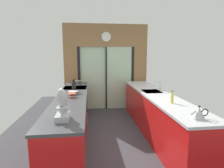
% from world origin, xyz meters
% --- Properties ---
extents(ground_plane, '(5.04, 7.60, 0.02)m').
position_xyz_m(ground_plane, '(0.00, 0.60, -0.01)').
color(ground_plane, '#38383D').
extents(back_wall_unit, '(2.64, 0.12, 2.70)m').
position_xyz_m(back_wall_unit, '(0.00, 2.40, 1.53)').
color(back_wall_unit, olive).
rests_on(back_wall_unit, ground_plane).
extents(left_counter_run, '(0.62, 3.80, 0.92)m').
position_xyz_m(left_counter_run, '(-0.91, 0.13, 0.47)').
color(left_counter_run, red).
rests_on(left_counter_run, ground_plane).
extents(right_counter_run, '(0.62, 3.80, 0.92)m').
position_xyz_m(right_counter_run, '(0.91, 0.30, 0.46)').
color(right_counter_run, red).
rests_on(right_counter_run, ground_plane).
extents(sink_faucet, '(0.19, 0.02, 0.24)m').
position_xyz_m(sink_faucet, '(1.05, 0.55, 1.08)').
color(sink_faucet, '#B7BABC').
rests_on(sink_faucet, right_counter_run).
extents(oven_range, '(0.60, 0.60, 0.92)m').
position_xyz_m(oven_range, '(-0.91, 1.25, 0.46)').
color(oven_range, '#B7BABC').
rests_on(oven_range, ground_plane).
extents(mixing_bowl_near, '(0.19, 0.19, 0.08)m').
position_xyz_m(mixing_bowl_near, '(-0.89, 0.14, 0.96)').
color(mixing_bowl_near, '#BC4C38').
rests_on(mixing_bowl_near, left_counter_run).
extents(mixing_bowl_mid, '(0.21, 0.21, 0.07)m').
position_xyz_m(mixing_bowl_mid, '(-0.89, 0.41, 0.96)').
color(mixing_bowl_mid, silver).
rests_on(mixing_bowl_mid, left_counter_run).
extents(mixing_bowl_far, '(0.21, 0.21, 0.07)m').
position_xyz_m(mixing_bowl_far, '(-0.89, 2.03, 0.96)').
color(mixing_bowl_far, silver).
rests_on(mixing_bowl_far, left_counter_run).
extents(knife_block, '(0.08, 0.14, 0.30)m').
position_xyz_m(knife_block, '(-0.89, 0.67, 1.03)').
color(knife_block, black).
rests_on(knife_block, left_counter_run).
extents(stand_mixer, '(0.17, 0.27, 0.42)m').
position_xyz_m(stand_mixer, '(-0.89, -1.17, 1.08)').
color(stand_mixer, '#B7BABC').
rests_on(stand_mixer, left_counter_run).
extents(kettle, '(0.25, 0.17, 0.18)m').
position_xyz_m(kettle, '(0.89, -1.34, 1.00)').
color(kettle, '#B7BABC').
rests_on(kettle, right_counter_run).
extents(soap_bottle, '(0.05, 0.05, 0.22)m').
position_xyz_m(soap_bottle, '(0.89, -0.53, 1.01)').
color(soap_bottle, '#D1CC4C').
rests_on(soap_bottle, right_counter_run).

